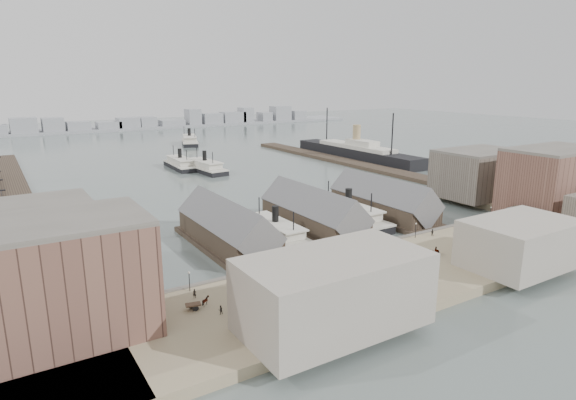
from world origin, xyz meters
TOP-DOWN VIEW (x-y plane):
  - ground at (0.00, 0.00)m, footprint 900.00×900.00m
  - quay at (0.00, -20.00)m, footprint 180.00×30.00m
  - seawall at (0.00, -5.20)m, footprint 180.00×1.20m
  - west_wharf at (-68.00, 100.00)m, footprint 10.00×220.00m
  - east_wharf at (78.00, 90.00)m, footprint 10.00×180.00m
  - ferry_shed_west at (-26.00, 16.88)m, footprint 14.00×42.00m
  - ferry_shed_center at (0.00, 16.88)m, footprint 14.00×42.00m
  - ferry_shed_east at (26.00, 16.88)m, footprint 14.00×42.00m
  - warehouse_west_front at (-70.00, -12.00)m, footprint 32.00×18.00m
  - warehouse_west_back at (-70.00, 18.00)m, footprint 26.00×20.00m
  - warehouse_east_front at (66.00, -12.00)m, footprint 30.00×18.00m
  - warehouse_east_back at (68.00, 15.00)m, footprint 28.00×20.00m
  - street_bldg_center at (20.00, -32.00)m, footprint 24.00×16.00m
  - street_bldg_west at (-30.00, -32.00)m, footprint 30.00×16.00m
  - lamp_post_far_w at (-45.00, -7.00)m, footprint 0.44×0.44m
  - lamp_post_near_w at (-15.00, -7.00)m, footprint 0.44×0.44m
  - lamp_post_near_e at (15.00, -7.00)m, footprint 0.44×0.44m
  - lamp_post_far_e at (45.00, -7.00)m, footprint 0.44×0.44m
  - far_shore at (-2.07, 334.14)m, footprint 500.00×40.00m
  - ferry_docked_west at (-13.00, 15.37)m, footprint 8.18×27.28m
  - ferry_docked_east at (13.00, 17.54)m, footprint 9.17×30.57m
  - ferry_open_near at (8.57, 115.54)m, footprint 11.35×29.69m
  - ferry_open_mid at (2.05, 130.00)m, footprint 9.26×28.46m
  - ferry_open_far at (37.39, 211.24)m, footprint 18.59×32.85m
  - ocean_steamer at (92.00, 108.70)m, footprint 12.32×90.03m
  - tram at (48.69, -15.97)m, footprint 3.56×11.55m
  - horse_cart_left at (-45.38, -14.32)m, footprint 4.86×2.39m
  - horse_cart_center at (-7.67, -22.20)m, footprint 4.89×2.31m
  - horse_cart_right at (9.69, -18.25)m, footprint 4.83×2.40m
  - pedestrian_0 at (-45.31, -10.32)m, footprint 0.77×0.74m
  - pedestrian_1 at (-43.91, -18.70)m, footprint 0.83×0.68m
  - pedestrian_2 at (-24.17, -8.22)m, footprint 1.18×1.12m
  - pedestrian_3 at (-11.53, -26.60)m, footprint 0.86×1.14m
  - pedestrian_4 at (-3.13, -12.25)m, footprint 0.88×0.99m
  - pedestrian_5 at (1.56, -17.23)m, footprint 0.58×0.72m
  - pedestrian_6 at (19.97, -8.06)m, footprint 0.88×0.99m
  - pedestrian_7 at (28.85, -20.51)m, footprint 1.15×1.14m

SIDE VIEW (x-z plane):
  - ground at x=0.00m, z-range 0.00..0.00m
  - west_wharf at x=-68.00m, z-range 0.00..1.60m
  - east_wharf at x=78.00m, z-range 0.00..1.60m
  - quay at x=0.00m, z-range 0.00..2.00m
  - seawall at x=0.00m, z-range 0.00..2.30m
  - ferry_docked_west at x=-13.00m, z-range -2.59..7.16m
  - ferry_open_mid at x=2.05m, z-range -2.68..7.40m
  - ferry_open_near at x=8.57m, z-range -2.75..7.61m
  - ferry_docked_east at x=13.00m, z-range -2.90..8.02m
  - ferry_open_far at x=37.39m, z-range -2.99..8.25m
  - horse_cart_center at x=-7.67m, z-range 2.05..3.49m
  - pedestrian_7 at x=28.85m, z-range 2.00..3.59m
  - pedestrian_1 at x=-43.91m, z-range 2.00..3.61m
  - pedestrian_2 at x=-24.17m, z-range 2.00..3.61m
  - horse_cart_left at x=-45.38m, z-range 2.00..3.67m
  - horse_cart_right at x=9.69m, z-range 2.00..3.69m
  - pedestrian_6 at x=19.97m, z-range 2.00..3.69m
  - pedestrian_0 at x=-45.31m, z-range 2.00..3.70m
  - pedestrian_4 at x=-3.13m, z-range 2.00..3.71m
  - pedestrian_5 at x=1.56m, z-range 2.00..3.77m
  - pedestrian_3 at x=-11.53m, z-range 2.00..3.79m
  - ocean_steamer at x=92.00m, z-range -5.13..12.88m
  - far_shore at x=-2.07m, z-range -3.96..11.77m
  - tram at x=48.69m, z-range 2.05..6.11m
  - ferry_shed_west at x=-26.00m, z-range -1.66..10.94m
  - ferry_shed_center at x=0.00m, z-range -1.66..10.94m
  - ferry_shed_east at x=26.00m, z-range -1.66..10.94m
  - lamp_post_far_w at x=-45.00m, z-range 2.75..6.67m
  - lamp_post_near_w at x=-15.00m, z-range 2.75..6.67m
  - lamp_post_near_e at x=15.00m, z-range 2.75..6.67m
  - lamp_post_far_e at x=45.00m, z-range 2.75..6.67m
  - street_bldg_center at x=20.00m, z-range 2.00..12.00m
  - street_bldg_west at x=-30.00m, z-range 2.00..14.00m
  - warehouse_west_back at x=-70.00m, z-range 2.00..16.00m
  - warehouse_east_back at x=68.00m, z-range 2.00..17.00m
  - warehouse_west_front at x=-70.00m, z-range 2.00..20.00m
  - warehouse_east_front at x=66.00m, z-range 2.00..21.00m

